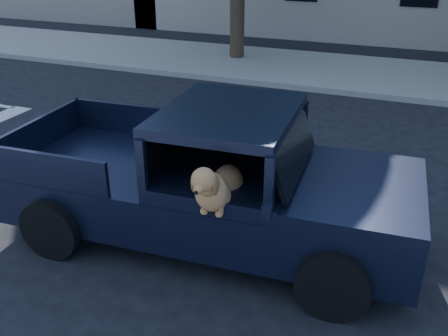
{
  "coord_description": "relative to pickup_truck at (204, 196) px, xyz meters",
  "views": [
    {
      "loc": [
        1.44,
        -5.0,
        3.72
      ],
      "look_at": [
        -0.48,
        -0.23,
        1.26
      ],
      "focal_mm": 40.0,
      "sensor_mm": 36.0,
      "label": 1
    }
  ],
  "objects": [
    {
      "name": "pickup_truck",
      "position": [
        0.0,
        0.0,
        0.0
      ],
      "size": [
        5.22,
        2.71,
        1.83
      ],
      "rotation": [
        0.0,
        0.0,
        0.06
      ],
      "color": "black",
      "rests_on": "ground"
    },
    {
      "name": "far_sidewalk",
      "position": [
        0.91,
        9.05,
        -0.54
      ],
      "size": [
        60.0,
        4.0,
        0.15
      ],
      "primitive_type": "cube",
      "color": "gray",
      "rests_on": "ground"
    },
    {
      "name": "ground",
      "position": [
        0.91,
        -0.15,
        -0.62
      ],
      "size": [
        120.0,
        120.0,
        0.0
      ],
      "primitive_type": "plane",
      "color": "black",
      "rests_on": "ground"
    },
    {
      "name": "lane_stripes",
      "position": [
        2.91,
        3.25,
        -0.61
      ],
      "size": [
        21.6,
        0.14,
        0.01
      ],
      "primitive_type": null,
      "color": "silver",
      "rests_on": "ground"
    }
  ]
}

